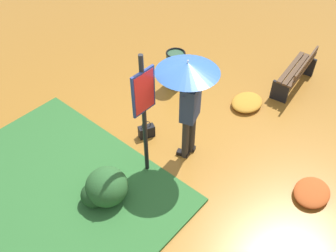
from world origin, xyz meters
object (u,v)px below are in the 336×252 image
at_px(info_sign_post, 144,106).
at_px(trash_bin, 175,69).
at_px(person_with_umbrella, 189,86).
at_px(handbag, 147,131).
at_px(park_bench, 297,72).

bearing_deg(info_sign_post, trash_bin, -150.87).
relative_size(person_with_umbrella, info_sign_post, 0.89).
height_order(person_with_umbrella, trash_bin, person_with_umbrella).
bearing_deg(handbag, trash_bin, -158.24).
height_order(info_sign_post, trash_bin, info_sign_post).
relative_size(park_bench, trash_bin, 1.68).
bearing_deg(trash_bin, park_bench, 128.92).
distance_m(person_with_umbrella, handbag, 1.67).
bearing_deg(trash_bin, person_with_umbrella, 44.87).
bearing_deg(info_sign_post, park_bench, 168.25).
relative_size(info_sign_post, trash_bin, 2.76).
relative_size(person_with_umbrella, handbag, 5.53).
xyz_separation_m(info_sign_post, park_bench, (-3.86, 0.80, -1.04)).
relative_size(handbag, trash_bin, 0.44).
height_order(person_with_umbrella, info_sign_post, info_sign_post).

